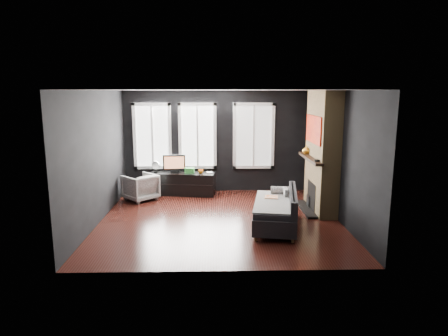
{
  "coord_description": "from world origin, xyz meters",
  "views": [
    {
      "loc": [
        -0.12,
        -8.13,
        2.68
      ],
      "look_at": [
        0.1,
        0.3,
        1.05
      ],
      "focal_mm": 32.0,
      "sensor_mm": 36.0,
      "label": 1
    }
  ],
  "objects_px": {
    "mug": "(201,171)",
    "mantel_vase": "(306,150)",
    "monitor": "(174,162)",
    "media_console": "(183,184)",
    "book": "(207,169)",
    "sofa": "(275,209)",
    "armchair": "(140,186)"
  },
  "relations": [
    {
      "from": "mug",
      "to": "book",
      "type": "distance_m",
      "value": 0.18
    },
    {
      "from": "media_console",
      "to": "book",
      "type": "distance_m",
      "value": 0.75
    },
    {
      "from": "sofa",
      "to": "media_console",
      "type": "relative_size",
      "value": 1.05
    },
    {
      "from": "sofa",
      "to": "armchair",
      "type": "bearing_deg",
      "value": 155.15
    },
    {
      "from": "media_console",
      "to": "monitor",
      "type": "xyz_separation_m",
      "value": [
        -0.21,
        0.04,
        0.56
      ]
    },
    {
      "from": "media_console",
      "to": "monitor",
      "type": "height_order",
      "value": "monitor"
    },
    {
      "from": "media_console",
      "to": "sofa",
      "type": "bearing_deg",
      "value": -44.62
    },
    {
      "from": "book",
      "to": "monitor",
      "type": "bearing_deg",
      "value": 175.94
    },
    {
      "from": "armchair",
      "to": "mantel_vase",
      "type": "height_order",
      "value": "mantel_vase"
    },
    {
      "from": "monitor",
      "to": "mantel_vase",
      "type": "bearing_deg",
      "value": -24.16
    },
    {
      "from": "book",
      "to": "mantel_vase",
      "type": "xyz_separation_m",
      "value": [
        2.36,
        -1.03,
        0.64
      ]
    },
    {
      "from": "monitor",
      "to": "mug",
      "type": "relative_size",
      "value": 4.8
    },
    {
      "from": "book",
      "to": "mantel_vase",
      "type": "distance_m",
      "value": 2.65
    },
    {
      "from": "mug",
      "to": "sofa",
      "type": "bearing_deg",
      "value": -58.35
    },
    {
      "from": "mantel_vase",
      "to": "mug",
      "type": "bearing_deg",
      "value": 159.34
    },
    {
      "from": "media_console",
      "to": "book",
      "type": "height_order",
      "value": "book"
    },
    {
      "from": "mug",
      "to": "mantel_vase",
      "type": "relative_size",
      "value": 0.6
    },
    {
      "from": "armchair",
      "to": "book",
      "type": "height_order",
      "value": "book"
    },
    {
      "from": "monitor",
      "to": "media_console",
      "type": "bearing_deg",
      "value": -17.29
    },
    {
      "from": "armchair",
      "to": "monitor",
      "type": "xyz_separation_m",
      "value": [
        0.79,
        0.58,
        0.49
      ]
    },
    {
      "from": "media_console",
      "to": "mantel_vase",
      "type": "bearing_deg",
      "value": -11.78
    },
    {
      "from": "sofa",
      "to": "media_console",
      "type": "distance_m",
      "value": 3.33
    },
    {
      "from": "armchair",
      "to": "mug",
      "type": "xyz_separation_m",
      "value": [
        1.49,
        0.43,
        0.28
      ]
    },
    {
      "from": "monitor",
      "to": "book",
      "type": "relative_size",
      "value": 2.94
    },
    {
      "from": "sofa",
      "to": "monitor",
      "type": "height_order",
      "value": "monitor"
    },
    {
      "from": "armchair",
      "to": "media_console",
      "type": "height_order",
      "value": "armchair"
    },
    {
      "from": "mug",
      "to": "mantel_vase",
      "type": "xyz_separation_m",
      "value": [
        2.51,
        -0.95,
        0.68
      ]
    },
    {
      "from": "sofa",
      "to": "book",
      "type": "bearing_deg",
      "value": 127.88
    },
    {
      "from": "monitor",
      "to": "mantel_vase",
      "type": "xyz_separation_m",
      "value": [
        3.21,
        -1.09,
        0.48
      ]
    },
    {
      "from": "sofa",
      "to": "mug",
      "type": "bearing_deg",
      "value": 131.28
    },
    {
      "from": "monitor",
      "to": "mug",
      "type": "bearing_deg",
      "value": -17.37
    },
    {
      "from": "armchair",
      "to": "book",
      "type": "xyz_separation_m",
      "value": [
        1.64,
        0.52,
        0.32
      ]
    }
  ]
}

